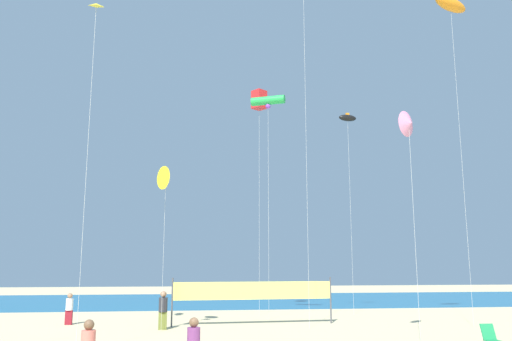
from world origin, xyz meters
name	(u,v)px	position (x,y,z in m)	size (l,w,h in m)	color
ocean_band	(206,300)	(0.00, 30.80, 0.00)	(120.00, 20.00, 0.01)	#1E6B99
beachgoer_charcoal_shirt	(163,309)	(-2.80, 10.61, 0.96)	(0.41, 0.41, 1.79)	olive
beachgoer_white_shirt	(69,308)	(-7.71, 13.30, 0.85)	(0.36, 0.36, 1.59)	maroon
folding_beach_chair	(490,336)	(9.42, 3.15, 0.47)	(0.52, 0.65, 0.89)	#1E8C4C
volleyball_net	(254,292)	(1.76, 11.88, 1.64)	(8.40, 0.69, 2.40)	#4C4C51
kite_black_inflatable	(348,119)	(8.49, 16.23, 12.45)	(1.29, 0.64, 12.83)	silver
kite_yellow_diamond	(96,16)	(-5.46, 3.99, 12.54)	(0.49, 0.51, 13.16)	silver
kite_red_box	(259,100)	(2.77, 17.09, 13.75)	(1.07, 1.07, 14.38)	silver
kite_yellow_delta	(166,178)	(-2.85, 10.17, 7.25)	(0.91, 1.12, 7.84)	silver
kite_orange_inflatable	(450,5)	(12.42, 9.52, 17.22)	(2.23, 1.21, 17.79)	silver
kite_green_tube	(268,101)	(2.89, 14.08, 12.71)	(2.07, 1.31, 13.01)	silver
kite_pink_delta	(409,124)	(7.41, 4.70, 8.90)	(1.08, 0.86, 9.47)	silver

